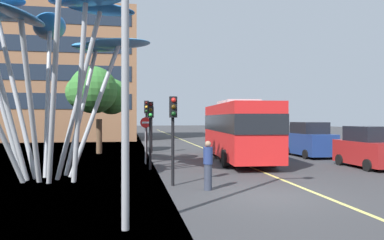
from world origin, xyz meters
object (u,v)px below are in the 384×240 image
object	(u,v)px
traffic_light_island_mid	(146,117)
car_parked_mid	(369,148)
leaf_sculpture	(43,24)
traffic_light_opposite	(152,119)
no_entry_sign	(146,133)
traffic_light_kerb_far	(150,120)
pedestrian	(208,165)
red_bus	(238,128)
car_parked_far	(309,140)
traffic_light_kerb_near	(173,121)
street_lamp	(140,11)

from	to	relation	value
traffic_light_island_mid	car_parked_mid	distance (m)	12.85
leaf_sculpture	traffic_light_island_mid	size ratio (longest dim) A/B	2.74
traffic_light_opposite	no_entry_sign	bearing A→B (deg)	-96.78
traffic_light_kerb_far	traffic_light_island_mid	bearing A→B (deg)	89.67
pedestrian	no_entry_sign	bearing A→B (deg)	103.20
traffic_light_kerb_far	traffic_light_island_mid	world-z (taller)	traffic_light_island_mid
red_bus	traffic_light_kerb_far	bearing A→B (deg)	-151.80
leaf_sculpture	no_entry_sign	bearing A→B (deg)	44.88
leaf_sculpture	car_parked_far	world-z (taller)	leaf_sculpture
traffic_light_kerb_near	pedestrian	world-z (taller)	traffic_light_kerb_near
traffic_light_island_mid	street_lamp	xyz separation A→B (m)	(-0.82, -14.36, 2.41)
street_lamp	traffic_light_opposite	bearing A→B (deg)	85.65
leaf_sculpture	street_lamp	xyz separation A→B (m)	(3.85, -7.73, -1.53)
traffic_light_kerb_far	street_lamp	world-z (taller)	street_lamp
traffic_light_kerb_far	car_parked_far	xyz separation A→B (m)	(10.95, 4.50, -1.39)
traffic_light_kerb_near	street_lamp	size ratio (longest dim) A/B	0.43
car_parked_mid	car_parked_far	size ratio (longest dim) A/B	0.90
pedestrian	car_parked_far	bearing A→B (deg)	47.25
car_parked_far	street_lamp	size ratio (longest dim) A/B	0.53
red_bus	traffic_light_kerb_far	xyz separation A→B (m)	(-5.43, -2.91, 0.48)
traffic_light_kerb_near	traffic_light_opposite	distance (m)	13.21
no_entry_sign	car_parked_far	bearing A→B (deg)	9.96
red_bus	pedestrian	distance (m)	9.20
traffic_light_kerb_near	street_lamp	bearing A→B (deg)	-105.05
traffic_light_kerb_far	traffic_light_opposite	xyz separation A→B (m)	(0.61, 8.73, 0.02)
red_bus	traffic_light_kerb_far	size ratio (longest dim) A/B	3.03
traffic_light_opposite	pedestrian	xyz separation A→B (m)	(1.14, -14.18, -1.61)
traffic_light_kerb_near	traffic_light_opposite	size ratio (longest dim) A/B	0.99
red_bus	traffic_light_kerb_far	world-z (taller)	red_bus
traffic_light_opposite	leaf_sculpture	bearing A→B (deg)	-116.21
traffic_light_kerb_far	car_parked_far	size ratio (longest dim) A/B	0.80
traffic_light_kerb_far	traffic_light_opposite	distance (m)	8.75
traffic_light_kerb_near	car_parked_far	world-z (taller)	traffic_light_kerb_near
no_entry_sign	traffic_light_kerb_far	bearing A→B (deg)	-87.21
red_bus	no_entry_sign	bearing A→B (deg)	-176.36
street_lamp	traffic_light_kerb_far	bearing A→B (deg)	85.32
traffic_light_kerb_far	leaf_sculpture	bearing A→B (deg)	-157.31
red_bus	traffic_light_island_mid	distance (m)	5.73
traffic_light_kerb_near	traffic_light_island_mid	bearing A→B (deg)	93.61
pedestrian	no_entry_sign	size ratio (longest dim) A/B	0.67
car_parked_mid	pedestrian	world-z (taller)	car_parked_mid
car_parked_mid	street_lamp	distance (m)	15.41
traffic_light_kerb_far	pedestrian	size ratio (longest dim) A/B	1.92
traffic_light_opposite	car_parked_far	size ratio (longest dim) A/B	0.81
traffic_light_kerb_near	no_entry_sign	xyz separation A→B (m)	(-0.73, 7.03, -0.72)
street_lamp	pedestrian	bearing A→B (deg)	58.94
leaf_sculpture	traffic_light_kerb_near	size ratio (longest dim) A/B	2.96
traffic_light_island_mid	car_parked_mid	xyz separation A→B (m)	(11.34, -5.81, -1.66)
red_bus	traffic_light_kerb_near	bearing A→B (deg)	-123.16
traffic_light_island_mid	pedestrian	size ratio (longest dim) A/B	2.08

